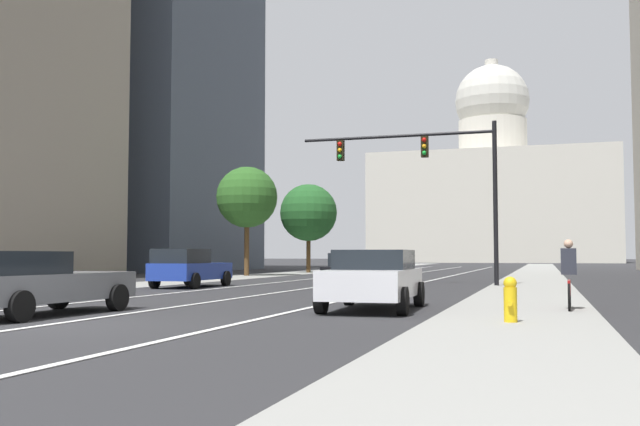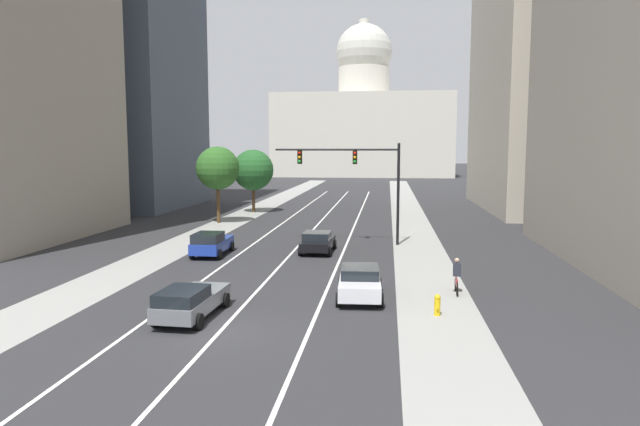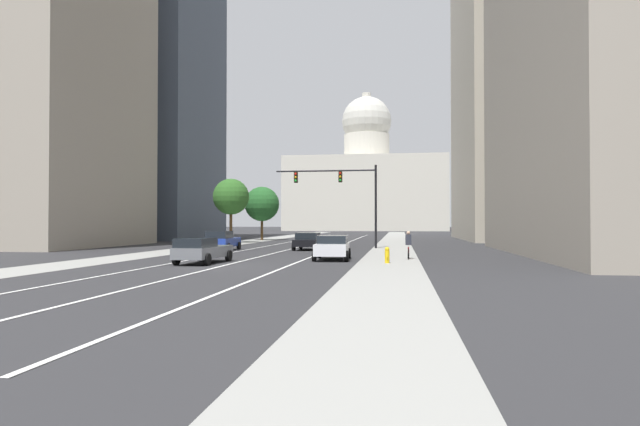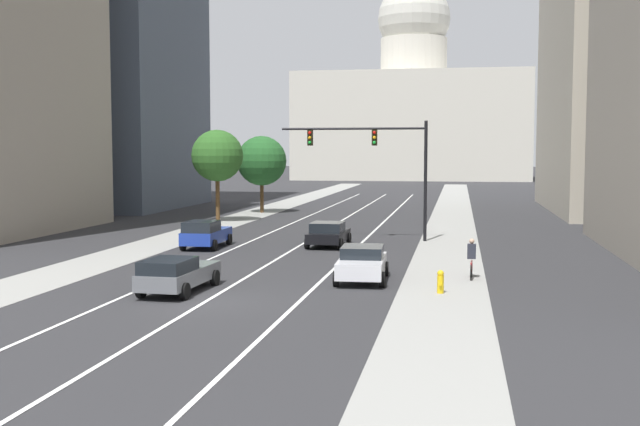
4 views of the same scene
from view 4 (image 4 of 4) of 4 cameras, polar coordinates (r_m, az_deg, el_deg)
name	(u,v)px [view 4 (image 4 of 4)]	position (r m, az deg, el deg)	size (l,w,h in m)	color
ground_plane	(354,214)	(67.75, 2.50, -0.04)	(400.00, 400.00, 0.00)	#2B2B2D
sidewalk_left	(245,217)	(64.57, -5.55, -0.28)	(3.48, 130.00, 0.01)	gray
sidewalk_right	(451,220)	(62.17, 9.61, -0.51)	(3.48, 130.00, 0.01)	gray
lane_stripe_left	(277,230)	(53.66, -3.21, -1.25)	(0.16, 90.00, 0.01)	white
lane_stripe_center	(324,231)	(52.99, 0.33, -1.32)	(0.16, 90.00, 0.01)	white
lane_stripe_right	(373,232)	(52.52, 3.93, -1.39)	(0.16, 90.00, 0.01)	white
office_tower_far_left	(77,2)	(80.58, -17.43, 14.55)	(21.07, 19.00, 39.29)	#4C5666
capitol_building	(413,114)	(153.05, 6.84, 7.22)	(43.16, 27.62, 38.76)	beige
car_gray	(177,274)	(30.59, -10.47, -4.39)	(2.14, 4.67, 1.42)	slate
car_white	(362,263)	(32.83, 3.10, -3.66)	(2.23, 4.33, 1.46)	silver
car_black	(328,234)	(44.43, 0.61, -1.53)	(2.18, 4.23, 1.42)	black
car_blue	(205,234)	(44.19, -8.41, -1.51)	(2.06, 4.38, 1.58)	#1E389E
traffic_signal_mast	(380,154)	(47.44, 4.42, 4.35)	(8.95, 0.39, 7.27)	black
fire_hydrant	(440,282)	(30.30, 8.83, -4.99)	(0.26, 0.35, 0.91)	yellow
cyclist	(472,259)	(33.99, 11.05, -3.32)	(0.37, 1.70, 1.72)	black
street_tree_near_left	(262,161)	(68.60, -4.30, 3.83)	(4.37, 4.37, 6.76)	#51381E
street_tree_mid_left	(217,156)	(60.29, -7.55, 4.18)	(3.97, 3.97, 7.08)	#51381E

